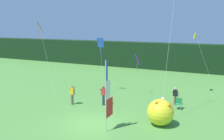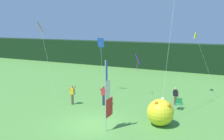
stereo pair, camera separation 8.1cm
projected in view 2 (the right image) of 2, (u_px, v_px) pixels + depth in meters
The scene contains 12 objects.
ground_plane at pixel (91, 124), 17.42m from camera, with size 120.00×120.00×0.00m, color #518E3D.
distant_treeline at pixel (171, 57), 38.08m from camera, with size 80.00×2.40×4.06m, color black.
banner_flag at pixel (108, 97), 16.17m from camera, with size 0.06×1.03×4.63m.
person_near_banner at pixel (175, 96), 21.45m from camera, with size 0.55×0.48×1.55m.
person_mid_field at pixel (104, 95), 21.43m from camera, with size 0.55×0.48×1.70m.
person_far_left at pixel (72, 94), 21.63m from camera, with size 0.55×0.48×1.69m.
inflatable_balloon at pixel (160, 112), 17.12m from camera, with size 1.84×1.84×1.85m.
folding_chair at pixel (179, 103), 20.50m from camera, with size 0.51×0.51×0.89m.
kite_purple_diamond_0 at pixel (138, 60), 23.89m from camera, with size 1.12×1.53×4.02m.
kite_orange_diamond_2 at pixel (41, 29), 24.88m from camera, with size 2.89×1.59×7.05m.
kite_blue_diamond_3 at pixel (101, 44), 25.02m from camera, with size 1.31×1.56×5.51m.
kite_yellow_delta_4 at pixel (196, 36), 23.93m from camera, with size 2.55×0.74×6.10m.
Camera 2 is at (8.48, -14.20, 6.78)m, focal length 40.48 mm.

